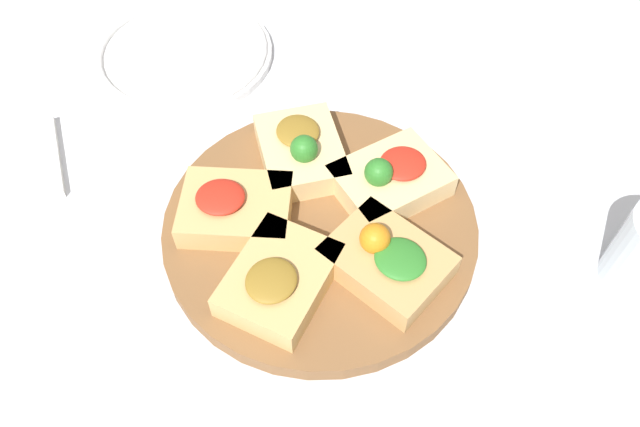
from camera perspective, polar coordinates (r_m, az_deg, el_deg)
The scene contains 9 objects.
ground_plane at distance 0.66m, azimuth 0.00°, elevation -1.77°, with size 3.00×3.00×0.00m, color silver.
serving_board at distance 0.65m, azimuth 0.00°, elevation -1.27°, with size 0.32×0.32×0.02m, color brown.
focaccia_slice_0 at distance 0.64m, azimuth -7.80°, elevation 0.48°, with size 0.14×0.14×0.04m.
focaccia_slice_1 at distance 0.59m, azimuth -3.77°, elevation -6.03°, with size 0.12×0.13×0.04m.
focaccia_slice_2 at distance 0.60m, azimuth 6.12°, elevation -4.19°, with size 0.12×0.10×0.05m.
focaccia_slice_3 at distance 0.66m, azimuth 6.42°, elevation 3.20°, with size 0.10×0.12×0.05m.
focaccia_slice_4 at distance 0.68m, azimuth -1.74°, elevation 5.79°, with size 0.14×0.13×0.05m.
plate_left at distance 0.87m, azimuth -12.41°, elevation 14.16°, with size 0.23×0.23×0.02m.
napkin_stack at distance 0.79m, azimuth -26.36°, elevation 3.91°, with size 0.12×0.11×0.01m, color white.
Camera 1 is at (0.28, -0.25, 0.54)m, focal length 35.00 mm.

